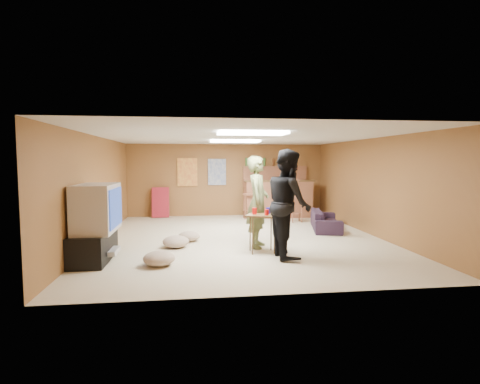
{
  "coord_description": "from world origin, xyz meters",
  "views": [
    {
      "loc": [
        -1.04,
        -8.0,
        1.69
      ],
      "look_at": [
        0.0,
        0.2,
        1.0
      ],
      "focal_mm": 28.0,
      "sensor_mm": 36.0,
      "label": 1
    }
  ],
  "objects": [
    {
      "name": "ground",
      "position": [
        0.0,
        0.0,
        0.0
      ],
      "size": [
        7.0,
        7.0,
        0.0
      ],
      "primitive_type": "plane",
      "color": "#C5B696",
      "rests_on": "ground"
    },
    {
      "name": "tv_stand",
      "position": [
        -2.72,
        -1.5,
        0.25
      ],
      "size": [
        0.55,
        1.3,
        0.5
      ],
      "primitive_type": "cube",
      "color": "black",
      "rests_on": "ground"
    },
    {
      "name": "tv_body",
      "position": [
        -2.65,
        -1.5,
        0.9
      ],
      "size": [
        0.6,
        1.1,
        0.8
      ],
      "primitive_type": "cube",
      "color": "#B2B2B7",
      "rests_on": "tv_stand"
    },
    {
      "name": "poster_right",
      "position": [
        -0.3,
        3.46,
        1.35
      ],
      "size": [
        0.55,
        0.03,
        0.8
      ],
      "primitive_type": "cube",
      "color": "#334C99",
      "rests_on": "wall_back"
    },
    {
      "name": "wall_front",
      "position": [
        0.0,
        -3.5,
        1.1
      ],
      "size": [
        6.0,
        0.02,
        2.2
      ],
      "primitive_type": "cube",
      "color": "brown",
      "rests_on": "ground"
    },
    {
      "name": "cup_blue",
      "position": [
        0.36,
        -1.18,
        0.76
      ],
      "size": [
        0.1,
        0.1,
        0.11
      ],
      "primitive_type": "cylinder",
      "rotation": [
        0.0,
        0.0,
        0.23
      ],
      "color": "#1B1596",
      "rests_on": "tray_table"
    },
    {
      "name": "folding_chair_stack",
      "position": [
        -2.0,
        3.3,
        0.45
      ],
      "size": [
        0.5,
        0.26,
        0.91
      ],
      "primitive_type": "cube",
      "rotation": [
        -0.14,
        0.0,
        0.0
      ],
      "color": "maroon",
      "rests_on": "ground"
    },
    {
      "name": "cushion_far",
      "position": [
        -1.59,
        -1.95,
        0.12
      ],
      "size": [
        0.57,
        0.57,
        0.23
      ],
      "primitive_type": "ellipsoid",
      "rotation": [
        0.0,
        0.0,
        -0.11
      ],
      "color": "gray",
      "rests_on": "ground"
    },
    {
      "name": "cushion_near_tv",
      "position": [
        -1.38,
        -0.7,
        0.12
      ],
      "size": [
        0.67,
        0.67,
        0.23
      ],
      "primitive_type": "ellipsoid",
      "rotation": [
        0.0,
        0.0,
        -0.38
      ],
      "color": "gray",
      "rests_on": "ground"
    },
    {
      "name": "ceiling_panel_back",
      "position": [
        0.0,
        1.2,
        2.17
      ],
      "size": [
        1.2,
        0.6,
        0.04
      ],
      "primitive_type": "cube",
      "color": "white",
      "rests_on": "ceiling"
    },
    {
      "name": "wall_back",
      "position": [
        0.0,
        3.5,
        1.1
      ],
      "size": [
        6.0,
        0.02,
        2.2
      ],
      "primitive_type": "cube",
      "color": "brown",
      "rests_on": "ground"
    },
    {
      "name": "bottle_row",
      "position": [
        1.16,
        3.38,
        1.65
      ],
      "size": [
        1.2,
        0.08,
        0.26
      ],
      "primitive_type": null,
      "color": "#3F7233",
      "rests_on": "bar_shelf"
    },
    {
      "name": "dvd_box",
      "position": [
        -2.5,
        -1.5,
        0.15
      ],
      "size": [
        0.35,
        0.5,
        0.08
      ],
      "primitive_type": "cube",
      "color": "#B2B2B7",
      "rests_on": "tv_stand"
    },
    {
      "name": "tray_table",
      "position": [
        0.22,
        -1.3,
        0.35
      ],
      "size": [
        0.67,
        0.62,
        0.71
      ],
      "primitive_type": "cube",
      "rotation": [
        0.0,
        0.0,
        -0.42
      ],
      "color": "#452E16",
      "rests_on": "ground"
    },
    {
      "name": "sofa",
      "position": [
        2.21,
        0.78,
        0.24
      ],
      "size": [
        1.0,
        1.72,
        0.47
      ],
      "primitive_type": "imported",
      "rotation": [
        0.0,
        0.0,
        1.33
      ],
      "color": "black",
      "rests_on": "ground"
    },
    {
      "name": "ceiling_panel_front",
      "position": [
        0.0,
        -1.5,
        2.17
      ],
      "size": [
        1.2,
        0.6,
        0.04
      ],
      "primitive_type": "cube",
      "color": "white",
      "rests_on": "ceiling"
    },
    {
      "name": "bar_backing",
      "position": [
        1.5,
        3.42,
        1.2
      ],
      "size": [
        2.0,
        0.14,
        0.6
      ],
      "primitive_type": "cube",
      "color": "brown",
      "rests_on": "bar_counter"
    },
    {
      "name": "tv_screen",
      "position": [
        -2.34,
        -1.5,
        0.9
      ],
      "size": [
        0.02,
        0.95,
        0.65
      ],
      "primitive_type": "cube",
      "color": "navy",
      "rests_on": "tv_body"
    },
    {
      "name": "cup_red_near",
      "position": [
        0.09,
        -1.25,
        0.77
      ],
      "size": [
        0.11,
        0.11,
        0.12
      ],
      "primitive_type": "cylinder",
      "rotation": [
        0.0,
        0.0,
        -0.26
      ],
      "color": "red",
      "rests_on": "tray_table"
    },
    {
      "name": "cushion_mid",
      "position": [
        -1.13,
        -0.14,
        0.1
      ],
      "size": [
        0.58,
        0.58,
        0.21
      ],
      "primitive_type": "ellipsoid",
      "rotation": [
        0.0,
        0.0,
        -0.34
      ],
      "color": "gray",
      "rests_on": "ground"
    },
    {
      "name": "wall_left",
      "position": [
        -3.0,
        0.0,
        1.1
      ],
      "size": [
        0.02,
        7.0,
        2.2
      ],
      "primitive_type": "cube",
      "color": "brown",
      "rests_on": "ground"
    },
    {
      "name": "wall_right",
      "position": [
        3.0,
        0.0,
        1.1
      ],
      "size": [
        0.02,
        7.0,
        2.2
      ],
      "primitive_type": "cube",
      "color": "brown",
      "rests_on": "ground"
    },
    {
      "name": "person_olive",
      "position": [
        0.21,
        -0.87,
        0.89
      ],
      "size": [
        0.6,
        0.75,
        1.78
      ],
      "primitive_type": "imported",
      "rotation": [
        0.0,
        0.0,
        1.27
      ],
      "color": "#5C6439",
      "rests_on": "ground"
    },
    {
      "name": "ceiling",
      "position": [
        0.0,
        0.0,
        2.2
      ],
      "size": [
        6.0,
        7.0,
        0.02
      ],
      "primitive_type": "cube",
      "color": "silver",
      "rests_on": "ground"
    },
    {
      "name": "bar_shelf",
      "position": [
        1.5,
        3.4,
        1.5
      ],
      "size": [
        2.0,
        0.18,
        0.05
      ],
      "primitive_type": "cube",
      "color": "brown",
      "rests_on": "bar_backing"
    },
    {
      "name": "bar_counter",
      "position": [
        1.5,
        2.95,
        0.55
      ],
      "size": [
        2.0,
        0.6,
        1.1
      ],
      "primitive_type": "cube",
      "color": "brown",
      "rests_on": "ground"
    },
    {
      "name": "person_black",
      "position": [
        0.62,
        -1.66,
        0.95
      ],
      "size": [
        0.75,
        0.95,
        1.9
      ],
      "primitive_type": "imported",
      "rotation": [
        0.0,
        0.0,
        1.61
      ],
      "color": "black",
      "rests_on": "ground"
    },
    {
      "name": "bar_stool_left",
      "position": [
        0.58,
        2.73,
        0.58
      ],
      "size": [
        0.41,
        0.41,
        1.15
      ],
      "primitive_type": null,
      "rotation": [
        0.0,
        0.0,
        -0.14
      ],
      "color": "brown",
      "rests_on": "ground"
    },
    {
      "name": "bar_stool_right",
      "position": [
        1.8,
        2.01,
        0.62
      ],
      "size": [
        0.4,
        0.4,
        1.25
      ],
      "primitive_type": null,
      "rotation": [
        0.0,
        0.0,
        0.01
      ],
      "color": "brown",
      "rests_on": "ground"
    },
    {
      "name": "cup_red_far",
      "position": [
        0.29,
        -1.4,
        0.76
      ],
      "size": [
        0.1,
        0.1,
        0.11
      ],
      "primitive_type": "cylinder",
      "rotation": [
        0.0,
        0.0,
        0.4
      ],
      "color": "red",
      "rests_on": "tray_table"
    },
    {
      "name": "poster_left",
      "position": [
        -1.2,
        3.46,
        1.35
      ],
      "size": [
        0.6,
        0.03,
        0.85
      ],
      "primitive_type": "cube",
      "color": "#BF3F26",
      "rests_on": "wall_back"
    },
    {
      "name": "bar_lip",
      "position": [
        1.5,
        2.7,
        1.1
      ],
      "size": [
        2.1,
        0.12,
        0.05
      ],
      "primitive_type": "cube",
      "color": "#452E16",
      "rests_on": "bar_counter"
    }
  ]
}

